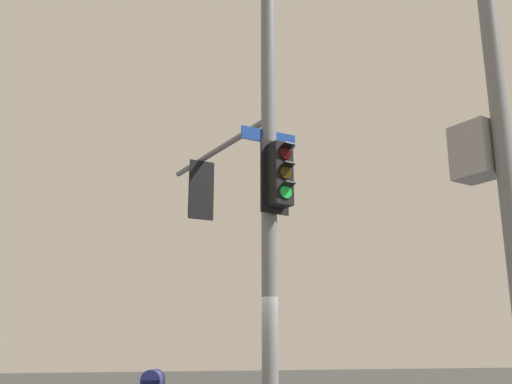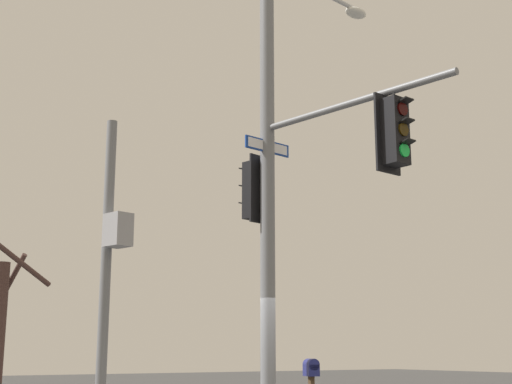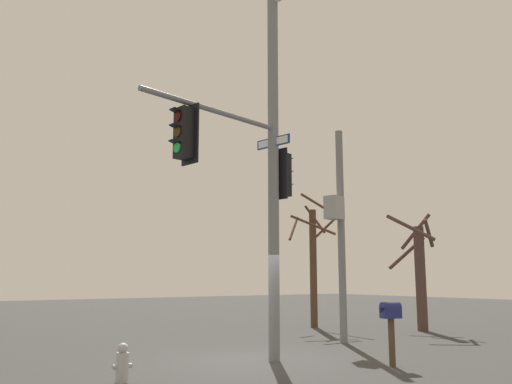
% 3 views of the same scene
% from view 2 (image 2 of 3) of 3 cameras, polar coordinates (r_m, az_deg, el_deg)
% --- Properties ---
extents(main_signal_pole_assembly, '(4.80, 3.67, 9.40)m').
position_cam_2_polar(main_signal_pole_assembly, '(13.44, 2.67, 2.66)').
color(main_signal_pole_assembly, slate).
rests_on(main_signal_pole_assembly, ground).
extents(secondary_pole_assembly, '(0.80, 0.55, 6.61)m').
position_cam_2_polar(secondary_pole_assembly, '(15.94, -11.41, -4.93)').
color(secondary_pole_assembly, slate).
rests_on(secondary_pole_assembly, ground).
extents(mailbox, '(0.49, 0.37, 1.41)m').
position_cam_2_polar(mailbox, '(15.79, 4.35, -14.00)').
color(mailbox, '#4C3823').
rests_on(mailbox, ground).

